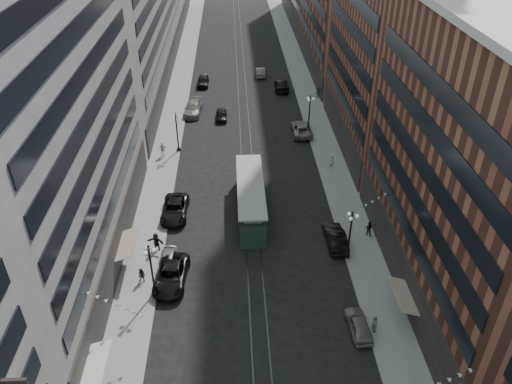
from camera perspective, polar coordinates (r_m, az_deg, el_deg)
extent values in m
plane|color=black|center=(72.93, -1.25, 6.73)|extent=(220.00, 220.00, 0.00)
cube|color=gray|center=(82.48, -9.24, 9.63)|extent=(4.00, 180.00, 0.15)
cube|color=gray|center=(82.92, 6.26, 10.00)|extent=(4.00, 180.00, 0.15)
cube|color=#2D2D33|center=(81.98, -1.97, 9.85)|extent=(0.12, 180.00, 0.02)
cube|color=#2D2D33|center=(82.01, -0.98, 9.87)|extent=(0.12, 180.00, 0.02)
cube|color=#A5A092|center=(45.18, -22.53, 6.32)|extent=(8.00, 36.00, 28.00)
cube|color=brown|center=(43.33, 23.12, 1.97)|extent=(8.00, 30.00, 24.00)
cylinder|color=black|center=(46.95, -11.47, -11.06)|extent=(0.56, 0.56, 0.30)
cylinder|color=black|center=(45.30, -11.81, -8.84)|extent=(0.18, 0.18, 5.20)
sphere|color=black|center=(43.50, -12.23, -6.10)|extent=(0.24, 0.24, 0.24)
sphere|color=white|center=(43.68, -11.59, -6.50)|extent=(0.36, 0.36, 0.36)
sphere|color=white|center=(44.09, -12.40, -6.18)|extent=(0.36, 0.36, 0.36)
sphere|color=white|center=(43.50, -12.53, -6.83)|extent=(0.36, 0.36, 0.36)
cylinder|color=black|center=(68.75, -8.83, 4.84)|extent=(0.56, 0.56, 0.30)
cylinder|color=black|center=(67.63, -9.01, 6.67)|extent=(0.18, 0.18, 5.20)
sphere|color=black|center=(66.44, -9.22, 8.82)|extent=(0.24, 0.24, 0.24)
sphere|color=white|center=(66.56, -8.80, 8.53)|extent=(0.36, 0.36, 0.36)
sphere|color=white|center=(66.98, -9.35, 8.64)|extent=(0.36, 0.36, 0.36)
sphere|color=white|center=(66.28, -9.41, 8.36)|extent=(0.36, 0.36, 0.36)
cylinder|color=black|center=(50.48, 10.37, -7.18)|extent=(0.56, 0.56, 0.30)
cylinder|color=black|center=(48.94, 10.65, -4.99)|extent=(0.18, 0.18, 5.20)
sphere|color=black|center=(47.29, 11.00, -2.33)|extent=(0.24, 0.24, 0.24)
sphere|color=white|center=(47.62, 11.47, -2.70)|extent=(0.36, 0.36, 0.36)
sphere|color=white|center=(47.77, 10.59, -2.46)|extent=(0.36, 0.36, 0.36)
sphere|color=white|center=(47.16, 10.78, -3.01)|extent=(0.36, 0.36, 0.36)
cylinder|color=black|center=(73.59, 5.98, 7.07)|extent=(0.56, 0.56, 0.30)
cylinder|color=black|center=(72.55, 6.10, 8.80)|extent=(0.18, 0.18, 5.20)
sphere|color=black|center=(71.44, 6.23, 10.84)|extent=(0.24, 0.24, 0.24)
sphere|color=white|center=(71.66, 6.57, 10.55)|extent=(0.36, 0.36, 0.36)
sphere|color=white|center=(71.91, 5.99, 10.67)|extent=(0.36, 0.36, 0.36)
sphere|color=white|center=(71.20, 6.07, 10.43)|extent=(0.36, 0.36, 0.36)
cube|color=#263C2E|center=(55.27, -0.62, -1.09)|extent=(2.70, 12.97, 2.81)
cube|color=gray|center=(54.31, -0.63, 0.42)|extent=(1.73, 11.88, 0.65)
cube|color=gray|center=(54.08, -0.63, 0.80)|extent=(2.92, 13.18, 0.16)
cylinder|color=black|center=(51.96, -0.39, -5.05)|extent=(2.49, 0.76, 0.76)
cylinder|color=black|center=(59.89, -0.80, 0.73)|extent=(2.49, 0.76, 0.76)
imported|color=black|center=(47.43, -9.65, -9.38)|extent=(3.27, 6.22, 1.67)
imported|color=slate|center=(43.63, 11.65, -14.62)|extent=(1.89, 4.26, 1.43)
imported|color=black|center=(47.86, -12.92, -9.26)|extent=(0.82, 0.62, 1.50)
imported|color=gray|center=(43.57, 13.40, -14.44)|extent=(0.49, 1.02, 1.71)
imported|color=black|center=(55.78, -9.26, -1.95)|extent=(2.89, 5.99, 1.65)
imported|color=slate|center=(79.41, -7.22, 9.48)|extent=(2.94, 6.24, 1.76)
imported|color=black|center=(90.39, -6.08, 12.52)|extent=(2.03, 4.83, 1.63)
imported|color=black|center=(51.64, 9.06, -5.17)|extent=(1.96, 5.16, 1.68)
imported|color=gray|center=(72.69, 5.22, 7.22)|extent=(2.81, 5.91, 1.63)
imported|color=black|center=(88.06, 2.92, 12.11)|extent=(2.53, 5.87, 1.68)
imported|color=black|center=(77.13, -3.99, 8.78)|extent=(1.64, 4.09, 1.39)
imported|color=#626057|center=(94.23, 0.52, 13.54)|extent=(1.65, 4.55, 1.49)
imported|color=black|center=(51.05, -11.34, -5.58)|extent=(1.87, 1.08, 1.95)
imported|color=beige|center=(67.36, -10.62, 4.81)|extent=(1.16, 0.59, 1.93)
imported|color=black|center=(53.33, 12.77, -4.04)|extent=(0.94, 0.80, 1.69)
imported|color=beige|center=(64.08, 8.59, 3.44)|extent=(0.79, 0.63, 1.90)
imported|color=black|center=(84.81, 7.11, 11.20)|extent=(1.26, 0.89, 1.80)
imported|color=slate|center=(49.21, -10.10, -7.77)|extent=(1.94, 4.22, 1.40)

